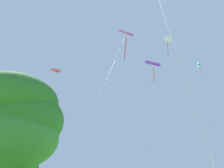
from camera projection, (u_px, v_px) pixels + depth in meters
kite_purple_streamer at (153, 68)px, 40.54m from camera, size 2.73×5.53×23.01m
kite_red_high at (54, 75)px, 50.09m from camera, size 4.47×9.63×26.38m
kite_white_distant at (167, 38)px, 41.84m from camera, size 2.25×10.39×27.43m
kite_pink_low at (125, 40)px, 26.46m from camera, size 4.47×12.53×19.09m
kite_blue_delta at (21, 139)px, 36.03m from camera, size 3.69×7.46×10.00m
kite_teal_box at (200, 67)px, 48.96m from camera, size 1.97×4.49×26.34m
tree_right_cluster at (16, 156)px, 19.48m from camera, size 3.99×4.57×6.73m
tree_left_oak at (16, 120)px, 19.67m from camera, size 7.94×7.74×10.94m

